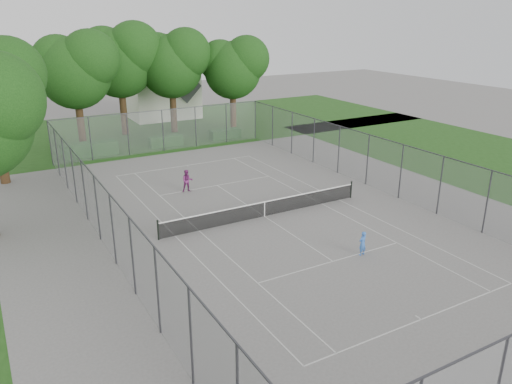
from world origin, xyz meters
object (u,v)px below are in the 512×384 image
tennis_net (265,208)px  woman_player (187,181)px  house (162,85)px  girl_player (363,243)px

tennis_net → woman_player: woman_player is taller
house → woman_player: (-7.21, -24.77, -2.88)m
girl_player → tennis_net: bearing=-84.7°
tennis_net → girl_player: 6.74m
tennis_net → house: 31.54m
tennis_net → woman_player: bearing=109.6°
tennis_net → girl_player: bearing=-75.8°
girl_player → woman_player: size_ratio=0.82×
tennis_net → house: size_ratio=1.43×
tennis_net → girl_player: (1.65, -6.53, 0.10)m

